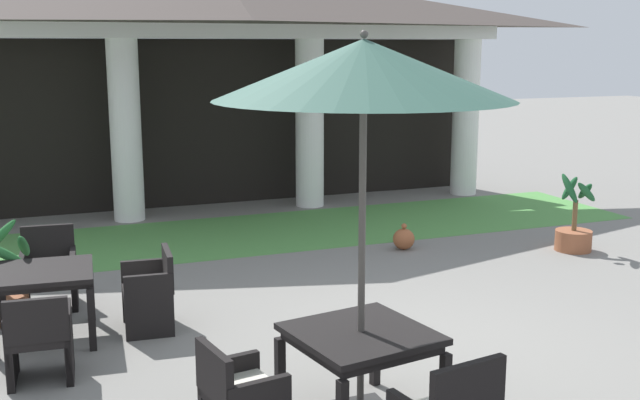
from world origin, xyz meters
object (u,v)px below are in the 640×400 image
patio_table_mid_left (43,279)px  patio_chair_mid_left_north (49,272)px  patio_chair_mid_left_south (39,338)px  patio_chair_mid_left_east (150,291)px  potted_palm_right_edge (574,231)px  patio_umbrella_near_foreground (364,73)px  patio_table_near_foreground (361,342)px  potted_palm_left_edge (4,293)px  terracotta_urn (404,239)px

patio_table_mid_left → patio_chair_mid_left_north: patio_chair_mid_left_north is taller
patio_chair_mid_left_south → patio_chair_mid_left_east: patio_chair_mid_left_east is taller
patio_table_mid_left → patio_chair_mid_left_east: 1.05m
potted_palm_right_edge → patio_table_mid_left: bearing=-173.0°
patio_umbrella_near_foreground → patio_table_mid_left: bearing=129.5°
patio_table_near_foreground → patio_chair_mid_left_south: bearing=144.0°
potted_palm_left_edge → patio_chair_mid_left_south: bearing=-80.3°
patio_umbrella_near_foreground → patio_chair_mid_left_east: bearing=114.6°
patio_table_near_foreground → potted_palm_right_edge: 6.13m
patio_chair_mid_left_south → patio_chair_mid_left_east: (1.11, 0.94, 0.02)m
patio_chair_mid_left_east → potted_palm_right_edge: size_ratio=0.73×
patio_table_mid_left → potted_palm_left_edge: potted_palm_left_edge is taller
patio_table_near_foreground → potted_palm_right_edge: potted_palm_right_edge is taller
patio_table_near_foreground → patio_chair_mid_left_east: 2.89m
patio_chair_mid_left_south → patio_chair_mid_left_east: size_ratio=0.98×
potted_palm_left_edge → patio_umbrella_near_foreground: bearing=-52.8°
patio_umbrella_near_foreground → potted_palm_right_edge: (4.96, 3.59, -2.41)m
patio_table_near_foreground → patio_chair_mid_left_east: patio_chair_mid_left_east is taller
patio_chair_mid_left_east → potted_palm_left_edge: size_ratio=0.77×
patio_table_mid_left → patio_table_near_foreground: bearing=-50.5°
patio_table_mid_left → terracotta_urn: 5.30m
patio_chair_mid_left_north → patio_table_near_foreground: bearing=124.5°
patio_umbrella_near_foreground → potted_palm_left_edge: size_ratio=2.78×
patio_chair_mid_left_east → patio_chair_mid_left_north: bearing=44.8°
potted_palm_right_edge → patio_umbrella_near_foreground: bearing=-144.2°
potted_palm_left_edge → terracotta_urn: bearing=11.5°
patio_chair_mid_left_north → patio_chair_mid_left_south: bearing=90.0°
patio_table_mid_left → patio_chair_mid_left_south: bearing=-94.7°
patio_table_mid_left → patio_chair_mid_left_north: 1.06m
patio_table_mid_left → potted_palm_left_edge: 0.90m
potted_palm_right_edge → patio_chair_mid_left_north: bearing=178.8°
patio_umbrella_near_foreground → potted_palm_right_edge: 6.58m
patio_umbrella_near_foreground → patio_chair_mid_left_south: bearing=144.0°
patio_chair_mid_left_south → patio_umbrella_near_foreground: bearing=-31.2°
patio_chair_mid_left_east → terracotta_urn: (3.92, 1.91, -0.25)m
patio_chair_mid_left_north → patio_chair_mid_left_east: bearing=134.8°
patio_table_mid_left → potted_palm_right_edge: (7.19, 0.88, -0.34)m
patio_chair_mid_left_east → potted_palm_left_edge: potted_palm_left_edge is taller
patio_chair_mid_left_north → terracotta_urn: size_ratio=2.34×
patio_table_near_foreground → patio_chair_mid_left_east: (-1.20, 2.62, -0.23)m
patio_chair_mid_left_east → potted_palm_right_edge: 6.24m
patio_table_mid_left → patio_chair_mid_left_north: size_ratio=1.15×
patio_umbrella_near_foreground → patio_chair_mid_left_north: patio_umbrella_near_foreground is taller
patio_table_near_foreground → patio_chair_mid_left_south: (-2.31, 1.68, -0.25)m
patio_table_mid_left → terracotta_urn: patio_table_mid_left is taller
patio_chair_mid_left_south → potted_palm_right_edge: bearing=19.4°
potted_palm_left_edge → terracotta_urn: potted_palm_left_edge is taller
patio_chair_mid_left_south → terracotta_urn: bearing=34.2°
patio_chair_mid_left_south → potted_palm_right_edge: (7.27, 1.91, -0.10)m
patio_chair_mid_left_north → terracotta_urn: patio_chair_mid_left_north is taller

